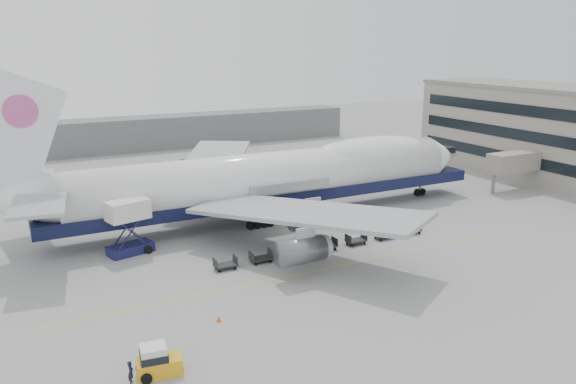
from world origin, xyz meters
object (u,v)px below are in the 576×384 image
baggage_tug (157,362)px  catering_truck (129,224)px  ground_worker (131,372)px  airliner (276,177)px

baggage_tug → catering_truck: bearing=89.6°
ground_worker → baggage_tug: bearing=-65.8°
catering_truck → ground_worker: (-5.32, -24.80, -2.60)m
airliner → catering_truck: 20.55m
baggage_tug → airliner: bearing=58.6°
airliner → catering_truck: (-19.98, -4.32, -2.19)m
catering_truck → ground_worker: size_ratio=3.61×
catering_truck → baggage_tug: catering_truck is taller
catering_truck → baggage_tug: 24.94m
airliner → baggage_tug: (-23.42, -28.90, -4.63)m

